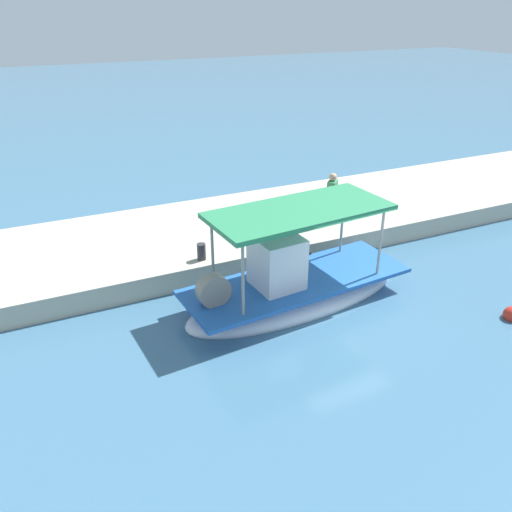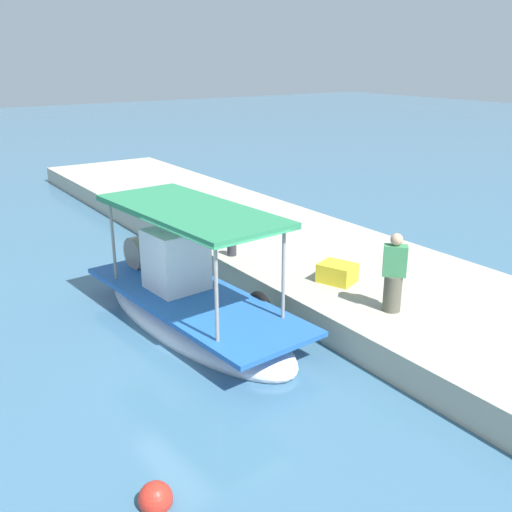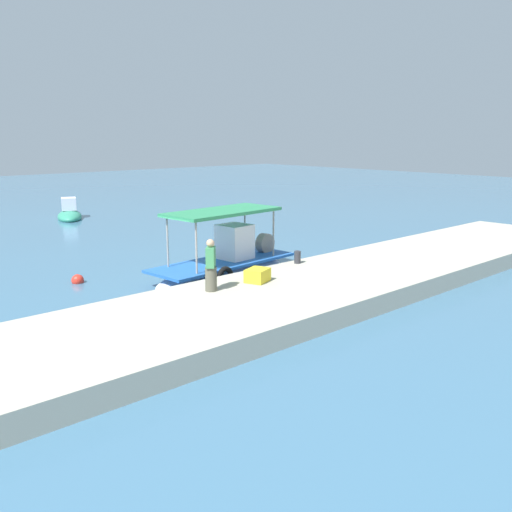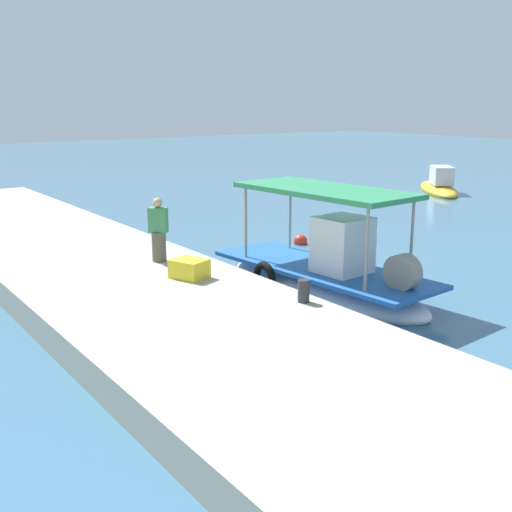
{
  "view_description": "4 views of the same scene",
  "coord_description": "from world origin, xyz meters",
  "px_view_note": "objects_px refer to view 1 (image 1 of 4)",
  "views": [
    {
      "loc": [
        6.94,
        9.74,
        7.09
      ],
      "look_at": [
        1.65,
        -1.67,
        0.82
      ],
      "focal_mm": 36.22,
      "sensor_mm": 36.0,
      "label": 1
    },
    {
      "loc": [
        -9.12,
        5.03,
        5.5
      ],
      "look_at": [
        1.15,
        -1.98,
        1.22
      ],
      "focal_mm": 41.18,
      "sensor_mm": 36.0,
      "label": 2
    },
    {
      "loc": [
        -11.94,
        -16.54,
        5.34
      ],
      "look_at": [
        0.79,
        -2.53,
        1.24
      ],
      "focal_mm": 39.56,
      "sensor_mm": 36.0,
      "label": 3
    },
    {
      "loc": [
        12.25,
        -10.3,
        4.59
      ],
      "look_at": [
        0.59,
        -1.96,
        1.05
      ],
      "focal_mm": 44.29,
      "sensor_mm": 36.0,
      "label": 4
    }
  ],
  "objects_px": {
    "cargo_crate": "(279,222)",
    "marker_buoy": "(512,315)",
    "fisherman_near_bollard": "(331,200)",
    "mooring_bollard": "(201,252)",
    "main_fishing_boat": "(294,287)"
  },
  "relations": [
    {
      "from": "fisherman_near_bollard",
      "to": "cargo_crate",
      "type": "distance_m",
      "value": 1.87
    },
    {
      "from": "mooring_bollard",
      "to": "cargo_crate",
      "type": "relative_size",
      "value": 0.6
    },
    {
      "from": "fisherman_near_bollard",
      "to": "cargo_crate",
      "type": "relative_size",
      "value": 2.09
    },
    {
      "from": "main_fishing_boat",
      "to": "fisherman_near_bollard",
      "type": "height_order",
      "value": "main_fishing_boat"
    },
    {
      "from": "fisherman_near_bollard",
      "to": "main_fishing_boat",
      "type": "bearing_deg",
      "value": 45.02
    },
    {
      "from": "mooring_bollard",
      "to": "marker_buoy",
      "type": "height_order",
      "value": "mooring_bollard"
    },
    {
      "from": "mooring_bollard",
      "to": "marker_buoy",
      "type": "distance_m",
      "value": 8.13
    },
    {
      "from": "cargo_crate",
      "to": "main_fishing_boat",
      "type": "bearing_deg",
      "value": 69.39
    },
    {
      "from": "marker_buoy",
      "to": "main_fishing_boat",
      "type": "bearing_deg",
      "value": -33.28
    },
    {
      "from": "main_fishing_boat",
      "to": "mooring_bollard",
      "type": "xyz_separation_m",
      "value": [
        1.74,
        -2.13,
        0.42
      ]
    },
    {
      "from": "cargo_crate",
      "to": "marker_buoy",
      "type": "height_order",
      "value": "cargo_crate"
    },
    {
      "from": "main_fishing_boat",
      "to": "mooring_bollard",
      "type": "height_order",
      "value": "main_fishing_boat"
    },
    {
      "from": "cargo_crate",
      "to": "fisherman_near_bollard",
      "type": "bearing_deg",
      "value": 175.2
    },
    {
      "from": "fisherman_near_bollard",
      "to": "marker_buoy",
      "type": "xyz_separation_m",
      "value": [
        -1.59,
        5.94,
        -1.27
      ]
    },
    {
      "from": "cargo_crate",
      "to": "marker_buoy",
      "type": "relative_size",
      "value": 1.71
    }
  ]
}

